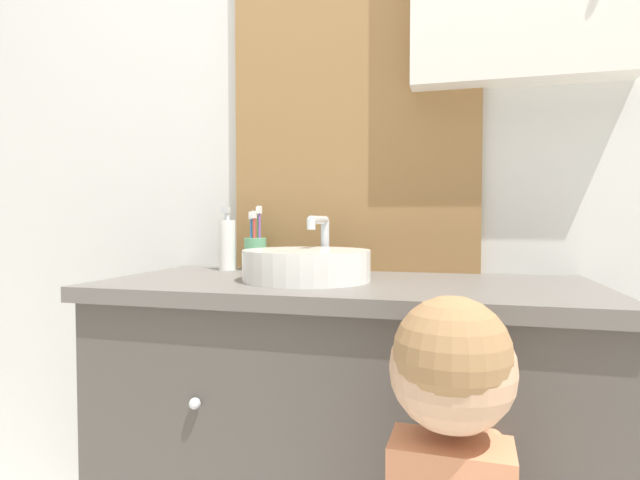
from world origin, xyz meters
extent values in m
cube|color=silver|center=(0.00, 0.63, 1.25)|extent=(3.20, 0.06, 2.50)
cube|color=olive|center=(-0.03, 0.59, 1.36)|extent=(0.72, 0.02, 1.15)
cube|color=#B2C1CC|center=(-0.03, 0.58, 1.36)|extent=(0.66, 0.01, 1.09)
cube|color=#4C4742|center=(0.00, 0.33, 0.40)|extent=(1.12, 0.49, 0.79)
cube|color=#605B56|center=(0.00, 0.33, 0.81)|extent=(1.16, 0.53, 0.03)
sphere|color=silver|center=(-0.26, 0.08, 0.59)|extent=(0.02, 0.02, 0.02)
sphere|color=silver|center=(0.26, 0.08, 0.59)|extent=(0.02, 0.02, 0.02)
cylinder|color=white|center=(-0.09, 0.32, 0.87)|extent=(0.31, 0.31, 0.07)
cylinder|color=silver|center=(-0.09, 0.32, 0.90)|extent=(0.25, 0.25, 0.01)
cylinder|color=silver|center=(-0.09, 0.50, 0.90)|extent=(0.02, 0.02, 0.15)
cylinder|color=silver|center=(-0.09, 0.43, 0.97)|extent=(0.02, 0.14, 0.02)
cylinder|color=silver|center=(-0.09, 0.36, 0.96)|extent=(0.02, 0.02, 0.02)
sphere|color=white|center=(0.00, 0.50, 0.86)|extent=(0.05, 0.05, 0.05)
cylinder|color=#66B27F|center=(-0.31, 0.52, 0.88)|extent=(0.06, 0.06, 0.09)
cylinder|color=#8E56B7|center=(-0.29, 0.52, 0.93)|extent=(0.01, 0.01, 0.18)
cube|color=white|center=(-0.29, 0.52, 1.00)|extent=(0.01, 0.02, 0.02)
cylinder|color=#47B26B|center=(-0.30, 0.53, 0.93)|extent=(0.01, 0.01, 0.17)
cube|color=white|center=(-0.30, 0.53, 1.00)|extent=(0.01, 0.02, 0.02)
cylinder|color=#3884DB|center=(-0.32, 0.51, 0.92)|extent=(0.01, 0.01, 0.16)
cube|color=white|center=(-0.32, 0.51, 0.99)|extent=(0.01, 0.02, 0.02)
cylinder|color=#D6423D|center=(-0.30, 0.51, 0.92)|extent=(0.01, 0.01, 0.16)
cube|color=white|center=(-0.30, 0.51, 0.99)|extent=(0.01, 0.02, 0.02)
cylinder|color=white|center=(-0.39, 0.50, 0.90)|extent=(0.05, 0.05, 0.15)
cylinder|color=silver|center=(-0.39, 0.50, 0.99)|extent=(0.01, 0.01, 0.02)
cube|color=silver|center=(-0.39, 0.49, 1.00)|extent=(0.02, 0.03, 0.02)
sphere|color=tan|center=(0.25, -0.08, 0.75)|extent=(0.19, 0.19, 0.19)
sphere|color=#997047|center=(0.25, -0.09, 0.78)|extent=(0.17, 0.17, 0.17)
cylinder|color=tan|center=(0.32, 0.09, 0.58)|extent=(0.05, 0.25, 0.04)
cylinder|color=orange|center=(0.33, 0.22, 0.62)|extent=(0.01, 0.05, 0.12)
camera|label=1|loc=(0.25, -0.84, 0.97)|focal=28.00mm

